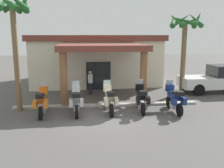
# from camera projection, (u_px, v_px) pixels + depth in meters

# --- Properties ---
(ground_plane) EXTENTS (80.00, 80.00, 0.00)m
(ground_plane) POSITION_uv_depth(u_px,v_px,m) (105.00, 117.00, 12.41)
(ground_plane) COLOR #514F4C
(motel_building) EXTENTS (10.80, 12.04, 4.05)m
(motel_building) POSITION_uv_depth(u_px,v_px,m) (95.00, 58.00, 21.53)
(motel_building) COLOR silver
(motel_building) RESTS_ON ground_plane
(motorcycle_orange) EXTENTS (0.72, 2.21, 1.61)m
(motorcycle_orange) POSITION_uv_depth(u_px,v_px,m) (42.00, 102.00, 12.66)
(motorcycle_orange) COLOR black
(motorcycle_orange) RESTS_ON ground_plane
(motorcycle_silver) EXTENTS (0.72, 2.21, 1.61)m
(motorcycle_silver) POSITION_uv_depth(u_px,v_px,m) (76.00, 101.00, 12.86)
(motorcycle_silver) COLOR black
(motorcycle_silver) RESTS_ON ground_plane
(motorcycle_cream) EXTENTS (0.72, 2.21, 1.61)m
(motorcycle_cream) POSITION_uv_depth(u_px,v_px,m) (109.00, 100.00, 13.08)
(motorcycle_cream) COLOR black
(motorcycle_cream) RESTS_ON ground_plane
(motorcycle_black) EXTENTS (0.73, 2.21, 1.61)m
(motorcycle_black) POSITION_uv_depth(u_px,v_px,m) (141.00, 99.00, 13.31)
(motorcycle_black) COLOR black
(motorcycle_black) RESTS_ON ground_plane
(motorcycle_blue) EXTENTS (0.71, 2.21, 1.61)m
(motorcycle_blue) POSITION_uv_depth(u_px,v_px,m) (174.00, 99.00, 13.17)
(motorcycle_blue) COLOR black
(motorcycle_blue) RESTS_ON ground_plane
(pedestrian) EXTENTS (0.32, 0.50, 1.65)m
(pedestrian) POSITION_uv_depth(u_px,v_px,m) (90.00, 81.00, 17.08)
(pedestrian) COLOR black
(pedestrian) RESTS_ON ground_plane
(pickup_truck_white) EXTENTS (5.22, 2.01, 1.95)m
(pickup_truck_white) POSITION_uv_depth(u_px,v_px,m) (218.00, 79.00, 17.75)
(pickup_truck_white) COLOR black
(pickup_truck_white) RESTS_ON ground_plane
(palm_tree_near_portico) EXTENTS (2.45, 2.49, 5.64)m
(palm_tree_near_portico) POSITION_uv_depth(u_px,v_px,m) (185.00, 31.00, 16.77)
(palm_tree_near_portico) COLOR brown
(palm_tree_near_portico) RESTS_ON ground_plane
(palm_tree_roadside) EXTENTS (2.01, 1.99, 6.18)m
(palm_tree_roadside) POSITION_uv_depth(u_px,v_px,m) (14.00, 20.00, 12.62)
(palm_tree_roadside) COLOR brown
(palm_tree_roadside) RESTS_ON ground_plane
(curb_strip) EXTENTS (10.65, 0.36, 0.12)m
(curb_strip) POSITION_uv_depth(u_px,v_px,m) (107.00, 105.00, 14.41)
(curb_strip) COLOR #ADA89E
(curb_strip) RESTS_ON ground_plane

